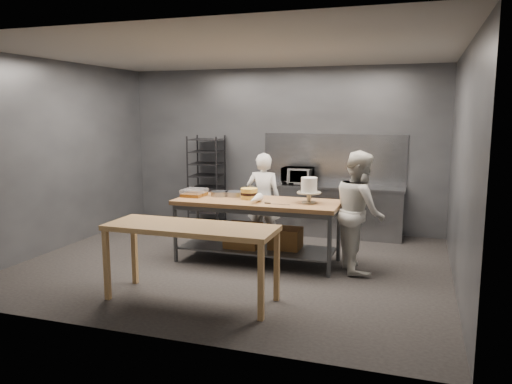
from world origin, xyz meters
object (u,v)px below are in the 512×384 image
speed_rack (207,183)px  layer_cake (249,194)px  work_table (259,224)px  chef_right (359,211)px  near_counter (191,233)px  microwave (298,176)px  chef_behind (263,200)px  frosted_cake_stand (309,187)px

speed_rack → layer_cake: (1.48, -1.81, 0.14)m
work_table → speed_rack: speed_rack is taller
chef_right → layer_cake: chef_right is taller
chef_right → layer_cake: 1.62m
near_counter → chef_right: bearing=45.8°
chef_right → microwave: bearing=14.0°
work_table → near_counter: (-0.27, -1.71, 0.24)m
work_table → near_counter: size_ratio=1.20×
chef_right → chef_behind: bearing=44.2°
near_counter → frosted_cake_stand: bearing=59.6°
near_counter → chef_behind: size_ratio=1.29×
chef_right → frosted_cake_stand: 0.77m
near_counter → speed_rack: bearing=111.1°
near_counter → chef_right: chef_right is taller
speed_rack → near_counter: bearing=-68.9°
speed_rack → microwave: (1.76, 0.08, 0.19)m
chef_right → microwave: 2.33m
speed_rack → chef_behind: speed_rack is taller
chef_behind → chef_right: size_ratio=0.92×
near_counter → chef_behind: bearing=87.9°
work_table → speed_rack: (-1.65, 1.87, 0.28)m
layer_cake → chef_behind: bearing=90.7°
frosted_cake_stand → speed_rack: bearing=142.2°
work_table → chef_behind: 0.84m
chef_right → near_counter: bearing=114.6°
speed_rack → layer_cake: speed_rack is taller
work_table → chef_right: bearing=2.2°
speed_rack → frosted_cake_stand: bearing=-37.8°
chef_behind → frosted_cake_stand: chef_behind is taller
chef_behind → microwave: bearing=-107.4°
chef_right → layer_cake: bearing=68.5°
speed_rack → microwave: 1.77m
work_table → chef_right: (1.44, 0.05, 0.27)m
speed_rack → chef_behind: (1.48, -1.08, -0.08)m
work_table → layer_cake: (-0.17, 0.06, 0.43)m
chef_behind → layer_cake: 0.77m
chef_right → microwave: (-1.34, 1.90, 0.21)m
speed_rack → chef_behind: 1.83m
chef_behind → chef_right: chef_right is taller
chef_behind → microwave: 1.22m
near_counter → chef_behind: chef_behind is taller
near_counter → chef_right: 2.46m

